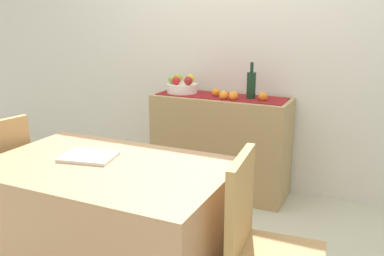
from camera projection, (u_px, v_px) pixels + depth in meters
The scene contains 17 objects.
ground_plane at pixel (175, 243), 2.84m from camera, with size 6.40×6.40×0.02m, color beige.
room_wall_rear at pixel (237, 32), 3.52m from camera, with size 6.40×0.06×2.70m, color silver.
sideboard_console at pixel (220, 145), 3.55m from camera, with size 1.14×0.42×0.84m, color tan.
table_runner at pixel (221, 96), 3.44m from camera, with size 1.07×0.32×0.01m, color maroon.
fruit_bowl at pixel (182, 88), 3.57m from camera, with size 0.26×0.26×0.08m, color white.
apple_right at pixel (188, 81), 3.49m from camera, with size 0.07×0.07×0.07m, color #A82724.
apple_front at pixel (190, 79), 3.59m from camera, with size 0.08×0.08×0.08m, color gold.
apple_left at pixel (178, 78), 3.62m from camera, with size 0.08×0.08×0.08m, color #98AC33.
apple_center at pixel (172, 79), 3.58m from camera, with size 0.07×0.07×0.07m, color #86B23D.
apple_rear at pixel (176, 81), 3.51m from camera, with size 0.07×0.07×0.07m, color red.
wine_bottle at pixel (251, 85), 3.31m from camera, with size 0.07×0.07×0.29m.
orange_loose_near_bowl at pixel (263, 97), 3.25m from camera, with size 0.07×0.07×0.07m, color orange.
orange_loose_end at pixel (216, 93), 3.43m from camera, with size 0.07×0.07×0.07m, color orange.
orange_loose_far at pixel (233, 96), 3.28m from camera, with size 0.07×0.07×0.07m, color orange.
orange_loose_mid at pixel (224, 95), 3.31m from camera, with size 0.07×0.07×0.07m, color orange.
dining_table at pixel (109, 229), 2.26m from camera, with size 1.28×0.81×0.74m, color tan.
open_book at pixel (89, 157), 2.26m from camera, with size 0.28×0.21×0.02m, color white.
Camera 1 is at (1.17, -2.25, 1.49)m, focal length 39.02 mm.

